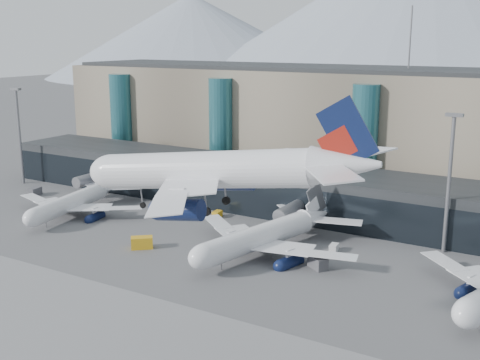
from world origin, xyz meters
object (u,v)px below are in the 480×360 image
at_px(jet_parked_left, 79,195).
at_px(jet_parked_mid, 272,226).
at_px(veh_f, 35,192).
at_px(veh_g, 334,248).
at_px(hero_jet, 233,161).
at_px(veh_h, 142,243).
at_px(veh_c, 318,262).
at_px(lightmast_left, 19,130).
at_px(veh_b, 217,214).
at_px(lightmast_mid, 449,176).

height_order(jet_parked_left, jet_parked_mid, jet_parked_mid).
height_order(veh_f, veh_g, veh_f).
height_order(hero_jet, veh_h, hero_jet).
bearing_deg(veh_c, hero_jet, -46.31).
distance_m(lightmast_left, veh_c, 95.63).
height_order(veh_b, veh_h, veh_h).
bearing_deg(lightmast_left, jet_parked_left, -20.59).
distance_m(hero_jet, veh_g, 54.40).
xyz_separation_m(veh_c, veh_h, (-32.31, -7.58, 0.07)).
xyz_separation_m(jet_parked_left, veh_g, (58.84, 5.71, -3.46)).
height_order(lightmast_left, veh_b, lightmast_left).
bearing_deg(veh_f, hero_jet, -128.24).
distance_m(veh_c, veh_f, 80.78).
xyz_separation_m(hero_jet, veh_h, (-38.69, 30.61, -25.08)).
bearing_deg(jet_parked_left, veh_f, 66.36).
xyz_separation_m(veh_b, veh_g, (30.18, -7.06, -0.03)).
xyz_separation_m(jet_parked_left, veh_h, (27.31, -11.18, -3.02)).
distance_m(jet_parked_mid, veh_h, 24.56).
bearing_deg(lightmast_left, veh_f, -29.73).
relative_size(jet_parked_mid, veh_f, 10.96).
bearing_deg(jet_parked_left, veh_g, -93.91).
distance_m(jet_parked_left, veh_f, 21.55).
bearing_deg(jet_parked_mid, veh_h, 130.95).
relative_size(jet_parked_left, jet_parked_mid, 0.88).
distance_m(jet_parked_left, veh_h, 29.67).
relative_size(hero_jet, jet_parked_left, 1.02).
xyz_separation_m(lightmast_left, jet_parked_left, (33.66, -12.64, -10.29)).
distance_m(hero_jet, veh_f, 101.77).
xyz_separation_m(veh_b, veh_c, (30.97, -16.37, 0.34)).
xyz_separation_m(lightmast_left, veh_h, (60.97, -23.83, -13.31)).
relative_size(jet_parked_mid, veh_b, 15.91).
bearing_deg(veh_h, veh_b, 46.64).
relative_size(hero_jet, veh_f, 9.80).
bearing_deg(veh_f, veh_b, -91.07).
bearing_deg(lightmast_left, lightmast_mid, 1.56).
bearing_deg(veh_h, lightmast_mid, -11.46).
bearing_deg(veh_g, lightmast_left, -100.70).
height_order(veh_b, veh_f, veh_f).
bearing_deg(veh_g, veh_h, -68.23).
relative_size(lightmast_mid, jet_parked_left, 0.76).
xyz_separation_m(hero_jet, veh_c, (-6.38, 38.19, -25.15)).
distance_m(lightmast_mid, veh_h, 57.45).
bearing_deg(veh_h, veh_f, 120.97).
relative_size(jet_parked_mid, veh_c, 10.28).
distance_m(hero_jet, veh_b, 70.86).
height_order(lightmast_left, jet_parked_left, lightmast_left).
bearing_deg(hero_jet, lightmast_mid, 73.04).
xyz_separation_m(veh_f, veh_h, (47.98, -16.41, 0.13)).
distance_m(jet_parked_left, veh_c, 59.82).
xyz_separation_m(jet_parked_mid, veh_g, (10.04, 5.55, -4.01)).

